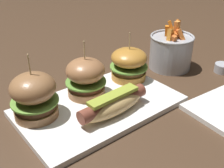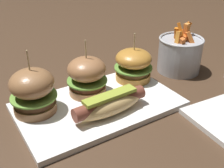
# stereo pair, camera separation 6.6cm
# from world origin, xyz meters

# --- Properties ---
(ground_plane) EXTENTS (3.00, 3.00, 0.00)m
(ground_plane) POSITION_xyz_m (0.00, 0.00, 0.00)
(ground_plane) COLOR #422D1E
(platter_main) EXTENTS (0.38, 0.23, 0.01)m
(platter_main) POSITION_xyz_m (0.00, 0.00, 0.01)
(platter_main) COLOR white
(platter_main) RESTS_ON ground
(hot_dog) EXTENTS (0.18, 0.06, 0.05)m
(hot_dog) POSITION_xyz_m (-0.00, -0.05, 0.04)
(hot_dog) COLOR tan
(hot_dog) RESTS_ON platter_main
(slider_left) EXTENTS (0.10, 0.10, 0.15)m
(slider_left) POSITION_xyz_m (-0.14, 0.05, 0.07)
(slider_left) COLOR #91633D
(slider_left) RESTS_ON platter_main
(slider_center) EXTENTS (0.10, 0.10, 0.14)m
(slider_center) POSITION_xyz_m (0.00, 0.06, 0.06)
(slider_center) COLOR #9A6640
(slider_center) RESTS_ON platter_main
(slider_right) EXTENTS (0.10, 0.10, 0.13)m
(slider_right) POSITION_xyz_m (0.14, 0.05, 0.06)
(slider_right) COLOR #B5792E
(slider_right) RESTS_ON platter_main
(fries_bucket) EXTENTS (0.13, 0.13, 0.15)m
(fries_bucket) POSITION_xyz_m (0.31, 0.05, 0.05)
(fries_bucket) COLOR #A8AAB2
(fries_bucket) RESTS_ON ground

